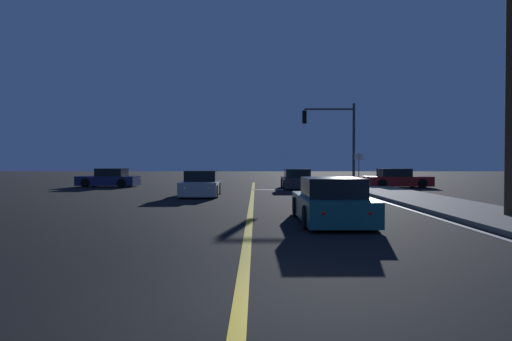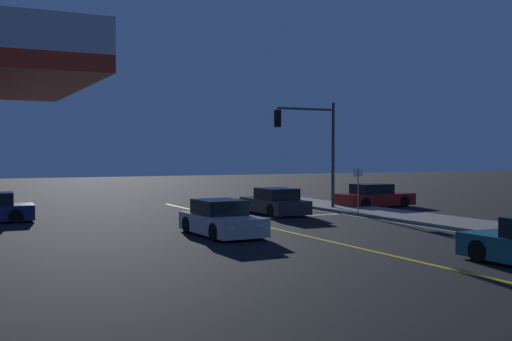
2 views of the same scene
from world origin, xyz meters
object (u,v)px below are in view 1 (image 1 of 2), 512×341
Objects in this scene: traffic_signal_near_right at (337,132)px; street_sign_corner at (360,165)px; car_side_waiting_charcoal at (298,180)px; car_following_oncoming_red at (399,179)px; car_parked_curb_teal at (333,203)px; car_far_approaching_navy at (111,179)px; car_distant_tail_silver at (202,185)px.

traffic_signal_near_right is 3.76m from street_sign_corner.
car_following_oncoming_red is at bearing 10.60° from car_side_waiting_charcoal.
car_far_approaching_navy is at bearing 123.88° from car_parked_curb_teal.
car_far_approaching_navy is at bearing -49.83° from car_distant_tail_silver.
car_distant_tail_silver is 0.98× the size of car_far_approaching_navy.
car_following_oncoming_red is 5.61m from traffic_signal_near_right.
traffic_signal_near_right reaches higher than car_distant_tail_silver.
car_far_approaching_navy is 0.95× the size of car_following_oncoming_red.
car_side_waiting_charcoal is 1.89× the size of street_sign_corner.
car_far_approaching_navy is (-13.52, 2.23, -0.00)m from car_side_waiting_charcoal.
car_distant_tail_silver is at bearing -135.22° from car_far_approaching_navy.
car_distant_tail_silver is 15.15m from car_following_oncoming_red.
car_following_oncoming_red is 4.93m from street_sign_corner.
car_far_approaching_navy is at bearing -4.90° from traffic_signal_near_right.
traffic_signal_near_right is at bearing -92.05° from car_far_approaching_navy.
traffic_signal_near_right reaches higher than car_parked_curb_teal.
car_side_waiting_charcoal is 1.05× the size of car_distant_tail_silver.
car_parked_curb_teal is at bearing -106.30° from street_sign_corner.
car_far_approaching_navy is 20.81m from car_following_oncoming_red.
traffic_signal_near_right is (3.31, 17.48, 3.33)m from car_parked_curb_teal.
car_parked_curb_teal is (12.99, -18.87, 0.00)m from car_far_approaching_navy.
car_parked_curb_teal is 1.90× the size of street_sign_corner.
traffic_signal_near_right is 2.48× the size of street_sign_corner.
car_parked_curb_teal is at bearing -142.60° from car_far_approaching_navy.
traffic_signal_near_right is at bearing 16.75° from car_side_waiting_charcoal.
street_sign_corner reaches higher than car_parked_curb_teal.
car_side_waiting_charcoal is at bearing 16.73° from traffic_signal_near_right.
car_parked_curb_teal is 0.77× the size of traffic_signal_near_right.
car_side_waiting_charcoal is 4.36m from street_sign_corner.
car_side_waiting_charcoal is 0.76× the size of traffic_signal_near_right.
car_distant_tail_silver is 11.41m from car_parked_curb_teal.
car_following_oncoming_red is at bearing -150.66° from car_distant_tail_silver.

